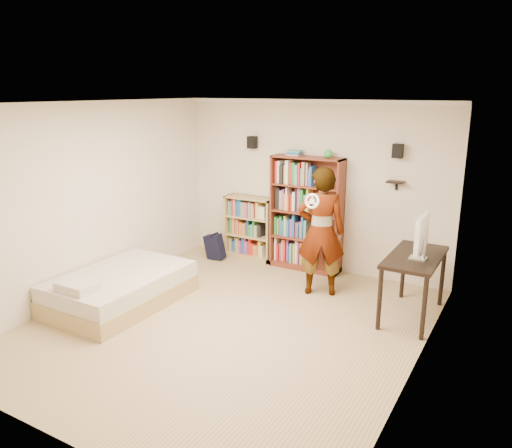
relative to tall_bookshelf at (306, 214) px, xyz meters
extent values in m
cube|color=tan|center=(0.01, -2.33, -0.92)|extent=(4.50, 5.00, 0.01)
cube|color=silver|center=(0.01, 0.17, 0.43)|extent=(4.50, 0.02, 2.70)
cube|color=silver|center=(0.01, -4.83, 0.43)|extent=(4.50, 0.02, 2.70)
cube|color=silver|center=(-2.24, -2.33, 0.43)|extent=(0.02, 5.00, 2.70)
cube|color=silver|center=(2.26, -2.33, 0.43)|extent=(0.02, 5.00, 2.70)
cube|color=white|center=(0.01, -2.33, 1.78)|extent=(4.50, 5.00, 0.02)
cube|color=white|center=(0.01, 0.14, 1.75)|extent=(4.50, 0.06, 0.06)
cube|color=white|center=(0.01, -4.80, 1.75)|extent=(4.50, 0.06, 0.06)
cube|color=white|center=(-2.21, -2.33, 1.75)|extent=(0.06, 5.00, 0.06)
cube|color=white|center=(2.23, -2.33, 1.75)|extent=(0.06, 5.00, 0.06)
cube|color=black|center=(-1.04, 0.07, 1.08)|extent=(0.14, 0.12, 0.20)
cube|color=black|center=(1.36, 0.07, 1.08)|extent=(0.14, 0.12, 0.20)
cube|color=black|center=(1.36, 0.08, 0.63)|extent=(0.25, 0.16, 0.02)
imported|color=black|center=(0.60, -0.83, 0.00)|extent=(0.79, 0.67, 1.84)
torus|color=white|center=(0.60, -1.17, 0.51)|extent=(0.21, 0.08, 0.21)
camera|label=1|loc=(3.16, -7.10, 1.93)|focal=35.00mm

